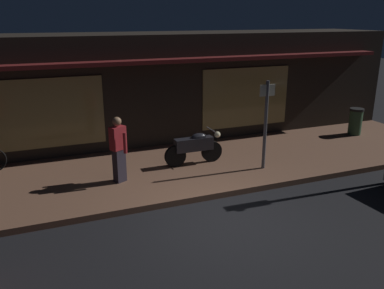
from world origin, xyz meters
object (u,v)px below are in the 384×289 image
object	(u,v)px
person_photographer	(118,148)
sign_post	(266,120)
motorcycle	(195,147)
trash_bin	(355,121)

from	to	relation	value
person_photographer	sign_post	bearing A→B (deg)	-7.76
sign_post	motorcycle	bearing A→B (deg)	148.07
trash_bin	motorcycle	bearing A→B (deg)	-174.03
sign_post	trash_bin	world-z (taller)	sign_post
motorcycle	person_photographer	world-z (taller)	person_photographer
motorcycle	person_photographer	bearing A→B (deg)	-167.80
sign_post	trash_bin	distance (m)	5.08
motorcycle	person_photographer	size ratio (longest dim) A/B	1.02
motorcycle	sign_post	xyz separation A→B (m)	(1.61, -1.01, 0.86)
sign_post	person_photographer	bearing A→B (deg)	172.24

